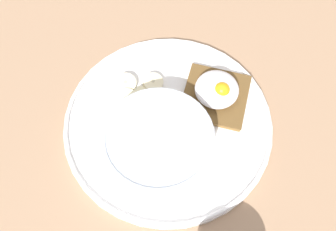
{
  "coord_description": "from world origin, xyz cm",
  "views": [
    {
      "loc": [
        6.04,
        -23.73,
        51.6
      ],
      "look_at": [
        0.0,
        0.0,
        5.0
      ],
      "focal_mm": 40.0,
      "sensor_mm": 36.0,
      "label": 1
    }
  ],
  "objects_px": {
    "toast_slice": "(215,96)",
    "banana_slice_right": "(153,83)",
    "banana_slice_back": "(126,84)",
    "banana_slice_front": "(126,101)",
    "poached_egg": "(217,89)",
    "banana_slice_left": "(142,95)",
    "oatmeal_bowl": "(161,145)"
  },
  "relations": [
    {
      "from": "poached_egg",
      "to": "banana_slice_front",
      "type": "relative_size",
      "value": 1.3
    },
    {
      "from": "banana_slice_back",
      "to": "poached_egg",
      "type": "bearing_deg",
      "value": 5.04
    },
    {
      "from": "banana_slice_left",
      "to": "banana_slice_back",
      "type": "height_order",
      "value": "banana_slice_back"
    },
    {
      "from": "oatmeal_bowl",
      "to": "toast_slice",
      "type": "height_order",
      "value": "oatmeal_bowl"
    },
    {
      "from": "oatmeal_bowl",
      "to": "banana_slice_front",
      "type": "distance_m",
      "value": 0.1
    },
    {
      "from": "poached_egg",
      "to": "banana_slice_left",
      "type": "bearing_deg",
      "value": -167.43
    },
    {
      "from": "banana_slice_front",
      "to": "poached_egg",
      "type": "bearing_deg",
      "value": 17.41
    },
    {
      "from": "poached_egg",
      "to": "banana_slice_left",
      "type": "xyz_separation_m",
      "value": [
        -0.11,
        -0.02,
        -0.02
      ]
    },
    {
      "from": "toast_slice",
      "to": "banana_slice_back",
      "type": "xyz_separation_m",
      "value": [
        -0.14,
        -0.01,
        0.0
      ]
    },
    {
      "from": "banana_slice_back",
      "to": "banana_slice_right",
      "type": "relative_size",
      "value": 1.13
    },
    {
      "from": "banana_slice_right",
      "to": "banana_slice_left",
      "type": "bearing_deg",
      "value": -114.46
    },
    {
      "from": "toast_slice",
      "to": "poached_egg",
      "type": "xyz_separation_m",
      "value": [
        0.0,
        -0.0,
        0.02
      ]
    },
    {
      "from": "oatmeal_bowl",
      "to": "poached_egg",
      "type": "distance_m",
      "value": 0.12
    },
    {
      "from": "poached_egg",
      "to": "banana_slice_right",
      "type": "xyz_separation_m",
      "value": [
        -0.1,
        0.0,
        -0.02
      ]
    },
    {
      "from": "oatmeal_bowl",
      "to": "poached_egg",
      "type": "height_order",
      "value": "oatmeal_bowl"
    },
    {
      "from": "banana_slice_front",
      "to": "banana_slice_right",
      "type": "relative_size",
      "value": 1.2
    },
    {
      "from": "oatmeal_bowl",
      "to": "banana_slice_back",
      "type": "xyz_separation_m",
      "value": [
        -0.08,
        0.09,
        -0.02
      ]
    },
    {
      "from": "toast_slice",
      "to": "banana_slice_right",
      "type": "height_order",
      "value": "banana_slice_right"
    },
    {
      "from": "oatmeal_bowl",
      "to": "poached_egg",
      "type": "bearing_deg",
      "value": 61.6
    },
    {
      "from": "poached_egg",
      "to": "banana_slice_back",
      "type": "height_order",
      "value": "poached_egg"
    },
    {
      "from": "banana_slice_front",
      "to": "banana_slice_right",
      "type": "xyz_separation_m",
      "value": [
        0.03,
        0.04,
        -0.0
      ]
    },
    {
      "from": "banana_slice_left",
      "to": "banana_slice_back",
      "type": "distance_m",
      "value": 0.03
    },
    {
      "from": "banana_slice_left",
      "to": "toast_slice",
      "type": "bearing_deg",
      "value": 12.94
    },
    {
      "from": "banana_slice_right",
      "to": "poached_egg",
      "type": "bearing_deg",
      "value": -0.23
    },
    {
      "from": "banana_slice_right",
      "to": "banana_slice_front",
      "type": "bearing_deg",
      "value": -126.77
    },
    {
      "from": "banana_slice_left",
      "to": "banana_slice_back",
      "type": "bearing_deg",
      "value": 156.87
    },
    {
      "from": "banana_slice_back",
      "to": "banana_slice_left",
      "type": "bearing_deg",
      "value": -23.13
    },
    {
      "from": "toast_slice",
      "to": "oatmeal_bowl",
      "type": "bearing_deg",
      "value": -117.96
    },
    {
      "from": "oatmeal_bowl",
      "to": "banana_slice_front",
      "type": "xyz_separation_m",
      "value": [
        -0.07,
        0.07,
        -0.02
      ]
    },
    {
      "from": "toast_slice",
      "to": "banana_slice_left",
      "type": "bearing_deg",
      "value": -167.06
    },
    {
      "from": "poached_egg",
      "to": "banana_slice_front",
      "type": "xyz_separation_m",
      "value": [
        -0.13,
        -0.04,
        -0.02
      ]
    },
    {
      "from": "oatmeal_bowl",
      "to": "toast_slice",
      "type": "xyz_separation_m",
      "value": [
        0.06,
        0.11,
        -0.02
      ]
    }
  ]
}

